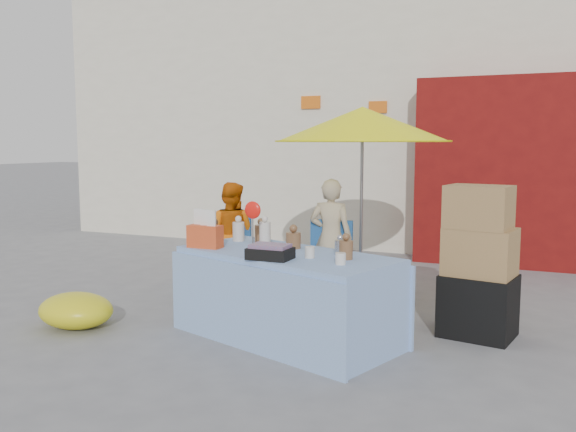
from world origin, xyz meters
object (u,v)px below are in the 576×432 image
at_px(umbrella, 362,125).
at_px(chair_left, 226,267).
at_px(vendor_beige, 331,238).
at_px(vendor_orange, 231,235).
at_px(box_stack, 479,268).
at_px(chair_right, 326,276).
at_px(market_table, 286,295).

bearing_deg(umbrella, chair_left, -169.62).
bearing_deg(vendor_beige, chair_left, 2.01).
xyz_separation_m(chair_left, vendor_orange, (0.00, 0.13, 0.37)).
distance_m(umbrella, box_stack, 2.11).
relative_size(vendor_beige, umbrella, 0.63).
bearing_deg(umbrella, chair_right, -136.65).
height_order(vendor_beige, box_stack, box_stack).
distance_m(market_table, umbrella, 2.29).
relative_size(vendor_orange, umbrella, 0.59).
distance_m(chair_right, vendor_beige, 0.42).
relative_size(chair_right, box_stack, 0.64).
distance_m(market_table, chair_left, 1.99).
distance_m(vendor_orange, umbrella, 2.01).
distance_m(market_table, box_stack, 1.71).
distance_m(vendor_orange, box_stack, 3.03).
bearing_deg(vendor_beige, umbrella, -157.55).
bearing_deg(vendor_orange, chair_left, 85.40).
height_order(chair_right, vendor_orange, vendor_orange).
distance_m(vendor_beige, box_stack, 1.86).
height_order(umbrella, box_stack, umbrella).
xyz_separation_m(umbrella, box_stack, (1.36, -0.99, -1.28)).
bearing_deg(box_stack, umbrella, 143.83).
bearing_deg(vendor_beige, vendor_orange, -4.12).
relative_size(market_table, vendor_beige, 1.66).
xyz_separation_m(vendor_orange, box_stack, (2.91, -0.84, -0.01)).
bearing_deg(umbrella, market_table, -95.69).
distance_m(market_table, vendor_orange, 2.10).
relative_size(vendor_beige, box_stack, 0.98).
height_order(chair_right, vendor_beige, vendor_beige).
relative_size(market_table, chair_left, 2.56).
height_order(market_table, chair_right, market_table).
height_order(chair_left, umbrella, umbrella).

